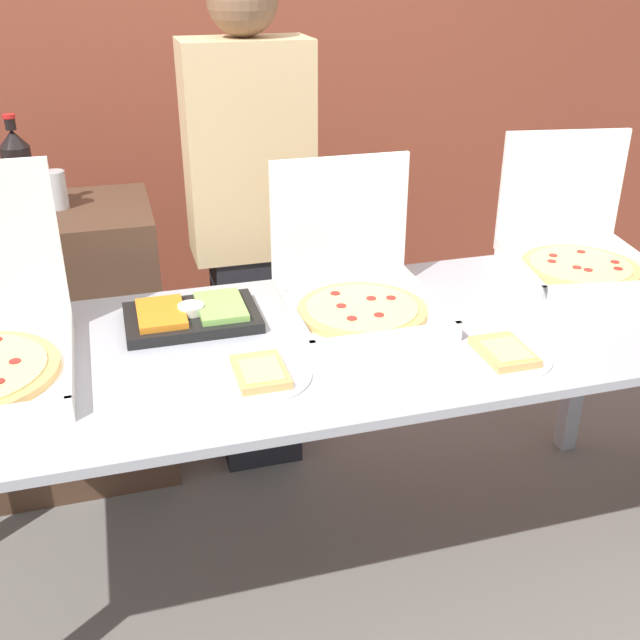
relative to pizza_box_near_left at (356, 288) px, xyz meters
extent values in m
plane|color=slate|center=(-0.14, -0.12, -0.90)|extent=(16.00, 16.00, 0.00)
cube|color=brown|center=(-0.14, 1.58, 0.50)|extent=(10.00, 0.06, 2.80)
cube|color=#A8AAB2|center=(-0.14, -0.12, -0.09)|extent=(2.31, 0.83, 0.02)
cube|color=#A8AAB2|center=(0.96, 0.25, -0.50)|extent=(0.06, 0.06, 0.80)
cube|color=white|center=(0.00, -0.05, -0.06)|extent=(0.41, 0.41, 0.02)
cube|color=white|center=(0.00, -0.25, -0.03)|extent=(0.41, 0.02, 0.04)
cube|color=white|center=(-0.20, -0.05, -0.03)|extent=(0.02, 0.41, 0.04)
cube|color=white|center=(0.20, -0.05, -0.03)|extent=(0.02, 0.41, 0.04)
cube|color=white|center=(0.00, 0.16, 0.14)|extent=(0.41, 0.02, 0.39)
cylinder|color=tan|center=(0.00, -0.05, -0.04)|extent=(0.36, 0.36, 0.02)
cylinder|color=#F4D67F|center=(0.00, -0.05, -0.03)|extent=(0.31, 0.31, 0.00)
cylinder|color=maroon|center=(0.10, -0.02, -0.03)|extent=(0.03, 0.03, 0.00)
cylinder|color=maroon|center=(0.04, -0.01, -0.03)|extent=(0.03, 0.03, 0.00)
cylinder|color=maroon|center=(-0.05, 0.05, -0.03)|extent=(0.03, 0.03, 0.00)
cylinder|color=maroon|center=(-0.05, -0.04, -0.03)|extent=(0.03, 0.03, 0.00)
cylinder|color=maroon|center=(-0.05, -0.12, -0.03)|extent=(0.03, 0.03, 0.00)
cylinder|color=maroon|center=(0.03, -0.12, -0.03)|extent=(0.03, 0.03, 0.00)
cube|color=white|center=(-0.77, -0.12, -0.03)|extent=(0.02, 0.47, 0.04)
cylinder|color=maroon|center=(-0.90, -0.12, -0.03)|extent=(0.03, 0.03, 0.00)
cube|color=white|center=(0.76, 0.06, -0.06)|extent=(0.48, 0.48, 0.02)
cube|color=white|center=(0.73, -0.14, -0.03)|extent=(0.41, 0.08, 0.04)
cube|color=white|center=(0.57, 0.09, -0.03)|extent=(0.08, 0.41, 0.04)
cube|color=white|center=(0.96, 0.03, -0.03)|extent=(0.08, 0.41, 0.04)
cube|color=white|center=(0.80, 0.27, 0.14)|extent=(0.41, 0.08, 0.39)
cylinder|color=tan|center=(0.76, 0.06, -0.04)|extent=(0.36, 0.36, 0.02)
cylinder|color=#F4D67F|center=(0.76, 0.06, -0.03)|extent=(0.31, 0.31, 0.00)
cylinder|color=maroon|center=(0.87, 0.04, -0.03)|extent=(0.03, 0.03, 0.00)
cylinder|color=maroon|center=(0.82, 0.15, -0.03)|extent=(0.03, 0.03, 0.00)
cylinder|color=maroon|center=(0.72, 0.14, -0.03)|extent=(0.03, 0.03, 0.00)
cylinder|color=maroon|center=(0.69, 0.10, -0.03)|extent=(0.03, 0.03, 0.00)
cylinder|color=maroon|center=(0.73, 0.03, -0.03)|extent=(0.03, 0.03, 0.00)
cylinder|color=maroon|center=(0.75, 0.00, -0.03)|extent=(0.03, 0.03, 0.00)
cylinder|color=maroon|center=(0.85, -0.01, -0.03)|extent=(0.03, 0.03, 0.00)
cylinder|color=white|center=(-0.34, -0.28, -0.07)|extent=(0.25, 0.25, 0.01)
cube|color=tan|center=(-0.34, -0.28, -0.06)|extent=(0.12, 0.17, 0.02)
cube|color=#F4D67F|center=(-0.34, -0.30, -0.05)|extent=(0.09, 0.12, 0.01)
cylinder|color=white|center=(0.28, -0.35, -0.07)|extent=(0.24, 0.24, 0.01)
cube|color=tan|center=(0.28, -0.35, -0.06)|extent=(0.12, 0.17, 0.02)
cube|color=#F4D67F|center=(0.28, -0.37, -0.05)|extent=(0.09, 0.12, 0.01)
cube|color=black|center=(-0.46, 0.06, -0.06)|extent=(0.36, 0.24, 0.03)
cube|color=orange|center=(-0.54, 0.06, -0.04)|extent=(0.13, 0.19, 0.02)
cube|color=#8CC65B|center=(-0.37, 0.06, -0.04)|extent=(0.13, 0.19, 0.02)
cylinder|color=white|center=(-0.46, 0.06, -0.03)|extent=(0.07, 0.07, 0.02)
cube|color=#4C3323|center=(-0.88, 0.67, -0.40)|extent=(0.73, 0.50, 0.99)
cylinder|color=black|center=(-0.90, 0.69, 0.20)|extent=(0.09, 0.09, 0.21)
cone|color=black|center=(-0.90, 0.69, 0.33)|extent=(0.09, 0.09, 0.05)
cylinder|color=black|center=(-0.90, 0.69, 0.37)|extent=(0.03, 0.03, 0.04)
cylinder|color=red|center=(-0.90, 0.69, 0.39)|extent=(0.04, 0.04, 0.01)
cylinder|color=silver|center=(-0.80, 0.68, 0.16)|extent=(0.07, 0.07, 0.12)
cylinder|color=silver|center=(-0.80, 0.68, 0.22)|extent=(0.06, 0.06, 0.00)
cube|color=black|center=(-0.19, 0.54, -0.48)|extent=(0.28, 0.20, 0.83)
cube|color=#D1B27F|center=(-0.19, 0.54, 0.27)|extent=(0.40, 0.22, 0.68)
camera|label=1|loc=(-0.63, -1.82, 0.85)|focal=42.00mm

